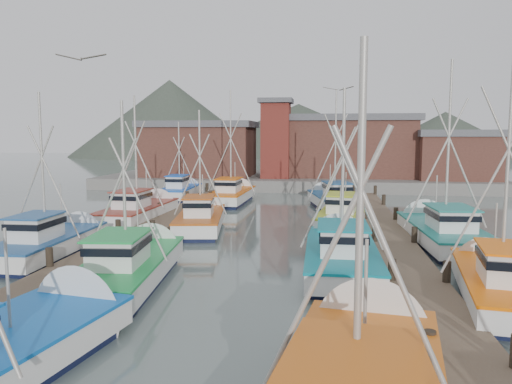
# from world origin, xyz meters

# --- Properties ---
(ground) EXTENTS (260.00, 260.00, 0.00)m
(ground) POSITION_xyz_m (0.00, 0.00, 0.00)
(ground) COLOR #51615D
(ground) RESTS_ON ground
(dock_left) EXTENTS (2.30, 46.00, 1.50)m
(dock_left) POSITION_xyz_m (-7.00, 4.04, 0.21)
(dock_left) COLOR brown
(dock_left) RESTS_ON ground
(dock_right) EXTENTS (2.30, 46.00, 1.50)m
(dock_right) POSITION_xyz_m (7.00, 4.04, 0.21)
(dock_right) COLOR brown
(dock_right) RESTS_ON ground
(quay) EXTENTS (44.00, 16.00, 1.20)m
(quay) POSITION_xyz_m (0.00, 37.00, 0.60)
(quay) COLOR slate
(quay) RESTS_ON ground
(shed_left) EXTENTS (12.72, 8.48, 6.20)m
(shed_left) POSITION_xyz_m (-11.00, 35.00, 4.34)
(shed_left) COLOR brown
(shed_left) RESTS_ON quay
(shed_center) EXTENTS (14.84, 9.54, 6.90)m
(shed_center) POSITION_xyz_m (6.00, 37.00, 4.69)
(shed_center) COLOR brown
(shed_center) RESTS_ON quay
(shed_right) EXTENTS (8.48, 6.36, 5.20)m
(shed_right) POSITION_xyz_m (17.00, 34.00, 3.84)
(shed_right) COLOR brown
(shed_right) RESTS_ON quay
(lookout_tower) EXTENTS (3.60, 3.60, 8.50)m
(lookout_tower) POSITION_xyz_m (-2.00, 33.00, 5.55)
(lookout_tower) COLOR maroon
(lookout_tower) RESTS_ON quay
(distant_hills) EXTENTS (175.00, 140.00, 42.00)m
(distant_hills) POSITION_xyz_m (-12.76, 122.59, 0.00)
(distant_hills) COLOR #424C3F
(distant_hills) RESTS_ON ground
(boat_4) EXTENTS (3.59, 9.17, 7.94)m
(boat_4) POSITION_xyz_m (-4.24, -2.36, 0.68)
(boat_4) COLOR #101635
(boat_4) RESTS_ON ground
(boat_5) EXTENTS (3.56, 9.55, 8.69)m
(boat_5) POSITION_xyz_m (4.14, 0.95, 0.68)
(boat_5) COLOR #101635
(boat_5) RESTS_ON ground
(boat_6) EXTENTS (3.49, 8.39, 8.53)m
(boat_6) POSITION_xyz_m (-9.74, 1.29, 0.68)
(boat_6) COLOR #101635
(boat_6) RESTS_ON ground
(boat_7) EXTENTS (3.94, 8.43, 10.08)m
(boat_7) POSITION_xyz_m (9.58, -2.70, 0.69)
(boat_7) COLOR #101635
(boat_7) RESTS_ON ground
(boat_8) EXTENTS (3.74, 8.60, 8.02)m
(boat_8) POSITION_xyz_m (-4.21, 8.90, 0.68)
(boat_8) COLOR #101635
(boat_8) RESTS_ON ground
(boat_9) EXTENTS (3.77, 8.97, 8.68)m
(boat_9) POSITION_xyz_m (4.64, 11.53, 0.68)
(boat_9) COLOR #101635
(boat_9) RESTS_ON ground
(boat_10) EXTENTS (3.81, 9.19, 9.26)m
(boat_10) POSITION_xyz_m (-9.19, 11.68, 0.68)
(boat_10) COLOR #101635
(boat_10) RESTS_ON ground
(boat_11) EXTENTS (4.30, 9.92, 10.63)m
(boat_11) POSITION_xyz_m (9.68, 6.81, 0.69)
(boat_11) COLOR #101635
(boat_11) RESTS_ON ground
(boat_12) EXTENTS (4.12, 9.07, 10.43)m
(boat_12) POSITION_xyz_m (-4.61, 21.53, 0.69)
(boat_12) COLOR #101635
(boat_12) RESTS_ON ground
(boat_13) EXTENTS (4.57, 9.43, 10.16)m
(boat_13) POSITION_xyz_m (4.00, 19.14, 0.69)
(boat_13) COLOR #101635
(boat_13) RESTS_ON ground
(boat_14) EXTENTS (3.15, 8.07, 7.65)m
(boat_14) POSITION_xyz_m (-9.88, 23.70, 0.68)
(boat_14) COLOR #101635
(boat_14) RESTS_ON ground
(gull_near) EXTENTS (1.55, 0.66, 0.24)m
(gull_near) POSITION_xyz_m (-3.91, -6.57, 8.21)
(gull_near) COLOR gray
(gull_near) RESTS_ON ground
(gull_far) EXTENTS (1.54, 0.66, 0.24)m
(gull_far) POSITION_xyz_m (3.99, 4.67, 8.18)
(gull_far) COLOR gray
(gull_far) RESTS_ON ground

